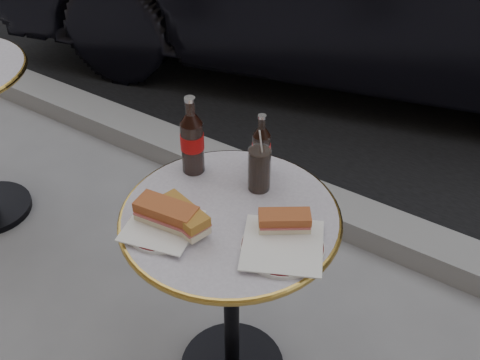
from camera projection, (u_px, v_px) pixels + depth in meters
The scene contains 10 objects.
curb at pixel (344, 215), 2.68m from camera, with size 40.00×0.20×0.12m, color gray.
bistro_table at pixel (231, 301), 1.89m from camera, with size 0.62×0.62×0.73m, color #BAB2C4, non-canonical shape.
plate_left at pixel (162, 228), 1.61m from camera, with size 0.19×0.19×0.01m, color white.
plate_right at pixel (282, 247), 1.55m from camera, with size 0.22×0.22×0.01m, color silver.
sandwich_left_a at pixel (167, 214), 1.60m from camera, with size 0.17×0.08×0.06m, color #AC542B.
sandwich_left_b at pixel (183, 217), 1.60m from camera, with size 0.16×0.07×0.06m, color #AE732C.
sandwich_right at pixel (284, 222), 1.58m from camera, with size 0.14×0.06×0.05m, color #A7512A.
cola_bottle_left at pixel (192, 135), 1.74m from camera, with size 0.07×0.07×0.25m, color black, non-canonical shape.
cola_bottle_right at pixel (261, 144), 1.75m from camera, with size 0.06×0.06×0.20m, color black, non-canonical shape.
cola_glass at pixel (259, 169), 1.71m from camera, with size 0.07×0.07×0.14m, color black.
Camera 1 is at (0.70, -1.03, 1.84)m, focal length 45.00 mm.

